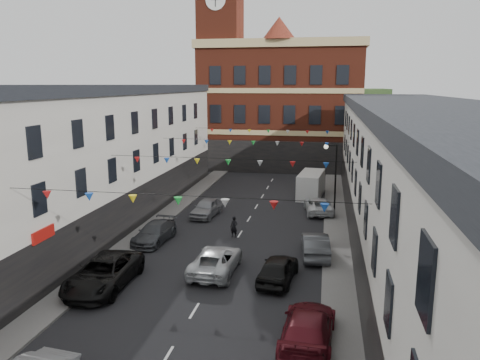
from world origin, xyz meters
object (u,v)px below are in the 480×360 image
Objects in this scene: car_left_e at (206,208)px; pedestrian at (234,227)px; street_lamp at (333,170)px; car_left_c at (104,273)px; car_right_e at (315,245)px; car_right_f at (319,205)px; car_right_c at (308,328)px; white_van at (311,185)px; car_left_d at (154,233)px; moving_car at (216,260)px; car_right_d at (278,269)px.

pedestrian is (3.31, -4.96, 0.04)m from car_left_e.
car_left_c is at bearing -126.46° from street_lamp.
car_right_e reaches higher than car_right_f.
car_left_c is 1.27× the size of car_right_e.
street_lamp is at bearing 52.71° from car_left_c.
car_right_c reaches higher than car_left_e.
white_van is at bearing -84.69° from car_right_c.
car_left_d is 0.89× the size of car_right_c.
white_van is at bearing -89.25° from car_right_f.
moving_car is 0.96× the size of white_van.
street_lamp is 1.31× the size of car_right_e.
pedestrian reaches higher than car_right_c.
car_right_c is at bearing -19.36° from car_left_c.
car_left_e is 20.34m from car_right_c.
car_left_c is 3.82× the size of pedestrian.
street_lamp reaches higher than car_right_c.
car_left_e is (1.90, 14.50, -0.08)m from car_left_c.
pedestrian reaches higher than car_right_d.
white_van is (-0.87, 16.29, 0.43)m from car_right_e.
car_left_c is 1.26× the size of car_left_d.
car_right_e is (11.00, -0.75, 0.08)m from car_left_d.
car_left_c reaches higher than car_left_e.
street_lamp reaches higher than moving_car.
car_right_f is (0.00, 10.38, -0.09)m from car_right_e.
moving_car is (-5.59, -14.02, 0.06)m from car_right_f.
car_left_c is 12.92m from car_right_e.
car_left_e is at bearing -59.97° from car_right_c.
car_left_e is at bearing -71.80° from moving_car.
white_van is (10.13, 15.54, 0.51)m from car_left_d.
car_right_f is 3.12× the size of pedestrian.
car_right_e is at bearing -34.27° from car_left_e.
moving_car is (-5.59, 6.84, -0.04)m from car_right_c.
street_lamp is at bearing -89.56° from car_right_c.
car_left_e is 0.83× the size of moving_car.
white_van is at bearing 105.84° from street_lamp.
car_left_e is 0.80× the size of white_van.
street_lamp is at bearing 59.72° from pedestrian.
car_right_f is at bearing 22.36° from car_left_e.
car_left_d is 3.03× the size of pedestrian.
street_lamp reaches higher than car_left_c.
pedestrian is at bearing -62.92° from car_right_c.
moving_car is at bearing 60.66° from car_right_f.
pedestrian is at bearing -103.83° from white_van.
car_left_c reaches higher than car_right_c.
car_left_d is at bearing -144.00° from pedestrian.
pedestrian is at bearing -135.28° from street_lamp.
pedestrian is (-0.20, 6.39, 0.05)m from moving_car.
car_right_d is 0.85× the size of moving_car.
white_van is at bearing 61.26° from car_left_d.
car_left_d is at bearing -38.02° from moving_car.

